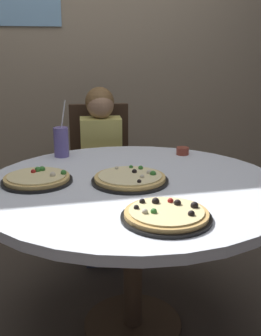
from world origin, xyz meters
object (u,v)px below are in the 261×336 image
Objects in this scene: chair_wooden at (100,167)px; pizza_veggie at (166,215)px; soda_cup at (61,142)px; diner_child at (102,182)px; dining_table at (133,200)px; pizza_pepperoni at (37,179)px; sauce_bowl at (183,151)px; pizza_cheese at (130,178)px.

pizza_veggie is at bearing -89.70° from chair_wooden.
chair_wooden is 0.63m from soda_cup.
soda_cup is (-0.27, -0.29, 0.35)m from diner_child.
diner_child reaches higher than dining_table.
sauce_bowl is at bearing 21.37° from pizza_pepperoni.
soda_cup is at bearing 170.40° from sauce_bowl.
dining_table is 19.33× the size of sauce_bowl.
pizza_cheese is at bearing -91.33° from chair_wooden.
chair_wooden is 2.95× the size of pizza_veggie.
pizza_pepperoni is at bearing -158.63° from sauce_bowl.
pizza_veggie is at bearing -87.67° from dining_table.
diner_child is (-0.01, 0.81, -0.18)m from dining_table.
pizza_pepperoni is at bearing 129.83° from pizza_veggie.
sauce_bowl is at bearing 46.77° from dining_table.
pizza_cheese is at bearing 94.05° from pizza_veggie.
diner_child reaches higher than sauce_bowl.
soda_cup reaches higher than sauce_bowl.
dining_table is 0.56m from sauce_bowl.
diner_child is 0.53m from soda_cup.
sauce_bowl is (0.37, -0.59, 0.24)m from chair_wooden.
diner_child reaches higher than soda_cup.
diner_child is at bearing 60.42° from pizza_pepperoni.
pizza_veggie reaches higher than pizza_cheese.
chair_wooden is 0.19m from diner_child.
chair_wooden is 0.73m from sauce_bowl.
diner_child is at bearing 90.57° from dining_table.
soda_cup is (-0.29, -0.48, 0.30)m from chair_wooden.
pizza_pepperoni is at bearing -108.22° from soda_cup.
soda_cup is (0.14, 0.42, 0.06)m from pizza_pepperoni.
pizza_veggie is 1.02× the size of pizza_pepperoni.
diner_child reaches higher than pizza_pepperoni.
dining_table is at bearing -133.23° from sauce_bowl.
pizza_veggie is 0.90m from sauce_bowl.
diner_child is 3.16× the size of pizza_cheese.
chair_wooden is 0.88× the size of diner_child.
pizza_cheese is 0.41m from pizza_pepperoni.
pizza_pepperoni is at bearing 167.34° from dining_table.
diner_child reaches higher than pizza_cheese.
dining_table is 0.10m from pizza_cheese.
dining_table is 4.30× the size of pizza_pepperoni.
chair_wooden is at bearing 122.23° from sauce_bowl.
diner_child is 1.27m from pizza_veggie.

